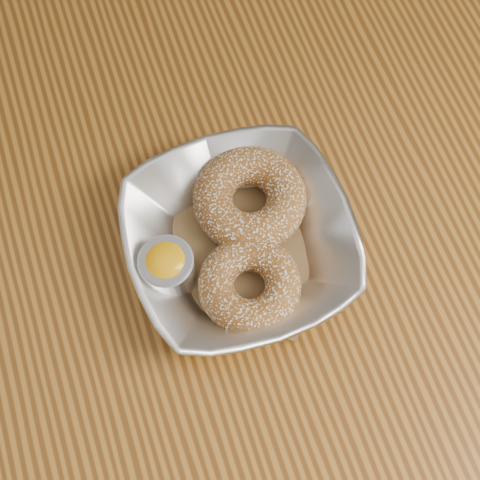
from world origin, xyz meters
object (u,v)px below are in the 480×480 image
object	(u,v)px
table	(292,288)
serving_bowl	(240,242)
donut_front	(250,285)
donut_back	(250,199)
ramekin	(168,267)

from	to	relation	value
table	serving_bowl	bearing A→B (deg)	155.43
donut_front	table	bearing A→B (deg)	17.59
donut_back	ramekin	world-z (taller)	ramekin
donut_front	ramekin	world-z (taller)	ramekin
ramekin	serving_bowl	bearing A→B (deg)	4.33
table	donut_back	size ratio (longest dim) A/B	11.28
serving_bowl	donut_front	distance (m)	0.04
table	donut_back	bearing A→B (deg)	116.30
table	ramekin	world-z (taller)	ramekin
serving_bowl	donut_front	xyz separation A→B (m)	(-0.01, -0.04, 0.00)
donut_back	ramekin	xyz separation A→B (m)	(-0.09, -0.04, 0.01)
serving_bowl	donut_back	xyz separation A→B (m)	(0.02, 0.04, 0.00)
serving_bowl	table	bearing A→B (deg)	-24.57
table	serving_bowl	distance (m)	0.14
donut_back	donut_front	xyz separation A→B (m)	(-0.03, -0.08, -0.00)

